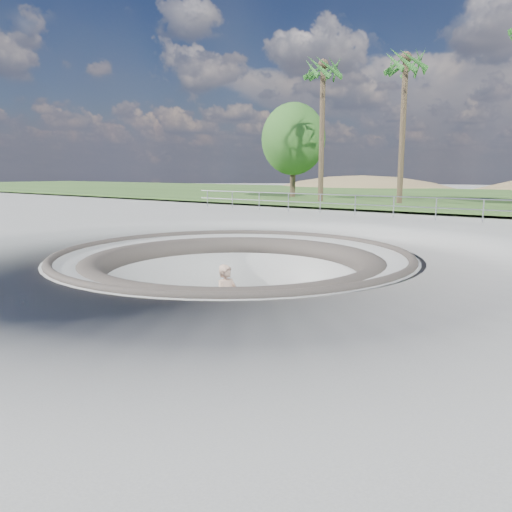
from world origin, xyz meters
name	(u,v)px	position (x,y,z in m)	size (l,w,h in m)	color
ground	(233,254)	(0.00, 0.00, 0.00)	(180.00, 180.00, 0.00)	#A9A9A4
skate_bowl	(234,315)	(0.00, 0.00, -1.83)	(14.00, 14.00, 4.10)	#A9A9A4
grass_strip	(496,197)	(0.00, 34.00, 0.22)	(180.00, 36.00, 0.12)	#325722
safety_railing	(394,207)	(0.00, 12.00, 0.69)	(25.00, 0.06, 1.03)	gray
skateboard	(227,338)	(1.17, -1.67, -1.83)	(0.81, 0.30, 0.08)	olive
skater	(227,301)	(1.17, -1.67, -0.88)	(0.68, 0.45, 1.87)	tan
palm_a	(323,73)	(-8.58, 20.03, 8.93)	(2.60, 2.60, 10.12)	brown
palm_b	(406,67)	(-3.22, 21.04, 8.86)	(2.60, 2.60, 10.05)	brown
bushy_tree_left	(293,139)	(-13.40, 23.86, 4.92)	(5.31, 4.82, 7.65)	brown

